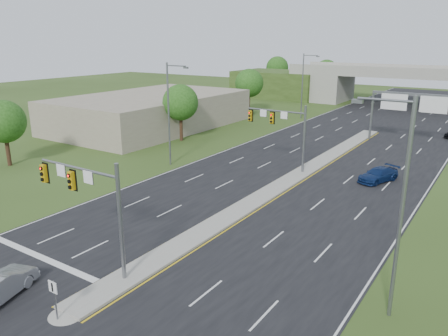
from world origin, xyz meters
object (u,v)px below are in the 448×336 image
Objects in this scene: keep_right_sign at (54,294)px; signal_mast_near at (90,196)px; sign_gantry at (416,105)px; car_far_b at (378,175)px; overpass at (414,89)px; signal_mast_far at (284,126)px.

signal_mast_near is at bearing 116.94° from keep_right_sign.
sign_gantry is 2.50× the size of car_far_b.
overpass is at bearing 90.00° from keep_right_sign.
keep_right_sign reaches higher than car_far_b.
overpass is (-6.68, 35.08, -1.69)m from sign_gantry.
overpass is at bearing 87.65° from signal_mast_far.
keep_right_sign is at bearing -90.00° from overpass.
signal_mast_far is 29.71m from keep_right_sign.
overpass is (2.26, 55.07, -1.17)m from signal_mast_far.
keep_right_sign is 0.19× the size of sign_gantry.
keep_right_sign is at bearing -81.47° from car_far_b.
car_far_b is at bearing -82.29° from overpass.
car_far_b is (0.56, -18.39, -4.55)m from sign_gantry.
sign_gantry is at bearing -79.21° from overpass.
keep_right_sign is 0.03× the size of overpass.
sign_gantry reaches higher than keep_right_sign.
keep_right_sign is 50.04m from sign_gantry.
overpass is 54.03m from car_far_b.
signal_mast_far is 3.18× the size of keep_right_sign.
car_far_b is at bearing 76.88° from keep_right_sign.
keep_right_sign is at bearing -97.70° from sign_gantry.
signal_mast_far reaches higher than car_far_b.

